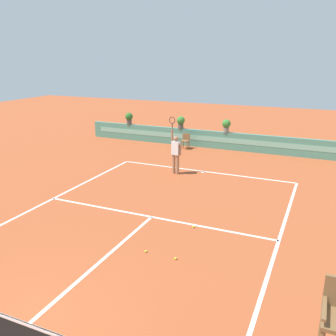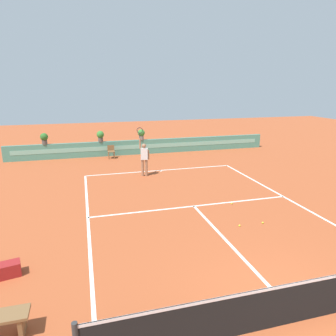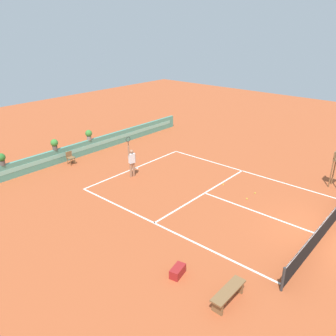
{
  "view_description": "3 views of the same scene",
  "coord_description": "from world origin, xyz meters",
  "views": [
    {
      "loc": [
        5.02,
        -3.67,
        5.15
      ],
      "look_at": [
        -0.43,
        8.73,
        1.0
      ],
      "focal_mm": 39.36,
      "sensor_mm": 36.0,
      "label": 1
    },
    {
      "loc": [
        -4.06,
        -4.37,
        4.69
      ],
      "look_at": [
        -0.43,
        8.73,
        1.0
      ],
      "focal_mm": 32.96,
      "sensor_mm": 36.0,
      "label": 2
    },
    {
      "loc": [
        -14.14,
        -3.14,
        8.7
      ],
      "look_at": [
        -0.43,
        8.73,
        1.0
      ],
      "focal_mm": 36.57,
      "sensor_mm": 36.0,
      "label": 3
    }
  ],
  "objects": [
    {
      "name": "back_wall_barrier",
      "position": [
        0.0,
        16.39,
        0.5
      ],
      "size": [
        18.0,
        0.21,
        1.0
      ],
      "color": "#4C8E7A",
      "rests_on": "ground"
    },
    {
      "name": "tennis_ball_near_baseline",
      "position": [
        0.87,
        4.27,
        0.03
      ],
      "size": [
        0.07,
        0.07,
        0.07
      ],
      "primitive_type": "sphere",
      "color": "#CCE033",
      "rests_on": "ground"
    },
    {
      "name": "ball_kid_chair",
      "position": [
        -2.38,
        15.66,
        0.48
      ],
      "size": [
        0.44,
        0.44,
        0.85
      ],
      "color": "brown",
      "rests_on": "ground"
    },
    {
      "name": "potted_plant_far_left",
      "position": [
        -6.47,
        16.39,
        1.41
      ],
      "size": [
        0.48,
        0.48,
        0.72
      ],
      "color": "#514C47",
      "rests_on": "back_wall_barrier"
    },
    {
      "name": "net",
      "position": [
        0.0,
        0.0,
        0.51
      ],
      "size": [
        8.92,
        0.1,
        1.0
      ],
      "color": "#333333",
      "rests_on": "ground"
    },
    {
      "name": "tennis_ball_by_sideline",
      "position": [
        1.56,
        6.2,
        0.03
      ],
      "size": [
        0.07,
        0.07,
        0.07
      ],
      "primitive_type": "sphere",
      "color": "#CCE033",
      "rests_on": "ground"
    },
    {
      "name": "potted_plant_centre",
      "position": [
        -0.21,
        16.39,
        1.41
      ],
      "size": [
        0.48,
        0.48,
        0.72
      ],
      "color": "gray",
      "rests_on": "back_wall_barrier"
    },
    {
      "name": "tennis_player",
      "position": [
        -1.08,
        11.07,
        1.05
      ],
      "size": [
        0.61,
        0.28,
        2.58
      ],
      "color": "#9E7051",
      "rests_on": "ground"
    },
    {
      "name": "potted_plant_left",
      "position": [
        -2.97,
        16.39,
        1.41
      ],
      "size": [
        0.48,
        0.48,
        0.72
      ],
      "color": "#514C47",
      "rests_on": "back_wall_barrier"
    },
    {
      "name": "gear_bag",
      "position": [
        -6.18,
        3.27,
        0.18
      ],
      "size": [
        0.76,
        0.49,
        0.36
      ],
      "primitive_type": "cube",
      "rotation": [
        0.0,
        0.0,
        0.2
      ],
      "color": "maroon",
      "rests_on": "ground"
    },
    {
      "name": "tennis_ball_mid_court",
      "position": [
        1.76,
        4.25,
        0.03
      ],
      "size": [
        0.07,
        0.07,
        0.07
      ],
      "primitive_type": "sphere",
      "color": "#CCE033",
      "rests_on": "ground"
    },
    {
      "name": "court_lines",
      "position": [
        0.0,
        6.72,
        0.0
      ],
      "size": [
        8.32,
        11.94,
        0.01
      ],
      "color": "white",
      "rests_on": "ground"
    },
    {
      "name": "ground_plane",
      "position": [
        0.0,
        6.0,
        0.0
      ],
      "size": [
        60.0,
        60.0,
        0.0
      ],
      "primitive_type": "plane",
      "color": "#A84C28"
    }
  ]
}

